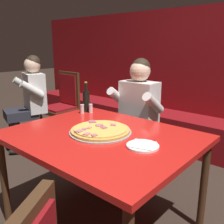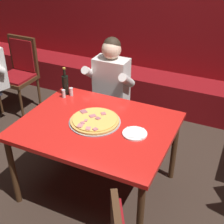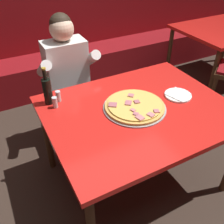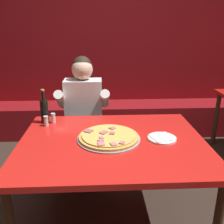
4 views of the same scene
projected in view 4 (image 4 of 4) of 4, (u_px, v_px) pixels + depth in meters
The scene contains 10 objects.
ground_plane at pixel (112, 224), 2.06m from camera, with size 24.00×24.00×0.00m, color #33261E.
booth_wall_panel at pixel (105, 67), 3.81m from camera, with size 6.80×0.16×1.90m, color maroon.
booth_bench at pixel (106, 119), 3.74m from camera, with size 6.46×0.48×0.46m, color maroon.
main_dining_table at pixel (112, 149), 1.84m from camera, with size 1.34×1.07×0.77m.
pizza at pixel (109, 137), 1.82m from camera, with size 0.46×0.46×0.05m.
plate_white_paper at pixel (162, 138), 1.83m from camera, with size 0.21×0.21×0.02m.
beer_bottle at pixel (44, 110), 2.11m from camera, with size 0.07×0.07×0.29m.
shaker_oregano at pixel (46, 122), 2.06m from camera, with size 0.04×0.04×0.09m.
shaker_parmesan at pixel (53, 119), 2.12m from camera, with size 0.04×0.04×0.09m.
diner_seated_blue_shirt at pixel (83, 114), 2.54m from camera, with size 0.53×0.53×1.27m.
Camera 4 is at (-0.09, -1.64, 1.56)m, focal length 40.00 mm.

